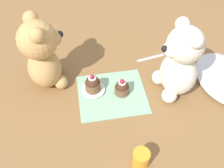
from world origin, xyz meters
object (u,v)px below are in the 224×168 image
Objects in this scene: juice_glass at (141,159)px; teaspoon at (151,58)px; cupcake_near_tan_bear at (93,84)px; saucer_plate at (93,90)px; teddy_bear_cream at (180,63)px; teddy_bear_tan at (42,54)px; cupcake_near_cream_bear at (122,87)px.

teaspoon is at bearing 160.95° from juice_glass.
saucer_plate is at bearing 0.00° from cupcake_near_tan_bear.
teddy_bear_cream reaches higher than saucer_plate.
teddy_bear_tan is 0.46m from juice_glass.
juice_glass is (0.30, 0.10, -0.01)m from cupcake_near_tan_bear.
saucer_plate is (0.07, 0.16, -0.13)m from teddy_bear_tan.
teddy_bear_tan reaches higher than juice_glass.
cupcake_near_cream_bear is 0.22m from teaspoon.
juice_glass is at bearing 18.91° from saucer_plate.
juice_glass is (0.26, -0.19, -0.10)m from teddy_bear_cream.
cupcake_near_tan_bear is 0.61× the size of teaspoon.
teaspoon is (-0.43, 0.15, -0.03)m from juice_glass.
juice_glass is at bearing -118.83° from teaspoon.
juice_glass is 0.52× the size of teaspoon.
teddy_bear_tan is at bearing -115.05° from saucer_plate.
teddy_bear_tan is at bearing -115.05° from cupcake_near_tan_bear.
teddy_bear_tan reaches higher than saucer_plate.
cupcake_near_cream_bear is 1.08× the size of juice_glass.
teddy_bear_cream is 2.33× the size of teaspoon.
teddy_bear_cream is 0.31m from saucer_plate.
cupcake_near_cream_bear is (0.09, 0.25, -0.11)m from teddy_bear_tan.
cupcake_near_tan_bear is at bearing -128.36° from teddy_bear_tan.
teddy_bear_tan is 0.21m from saucer_plate.
juice_glass is (0.27, 0.00, 0.00)m from cupcake_near_cream_bear.
teddy_bear_cream reaches higher than cupcake_near_tan_bear.
teddy_bear_tan is 3.78× the size of cupcake_near_tan_bear.
juice_glass is (0.30, 0.10, 0.02)m from saucer_plate.
teddy_bear_tan is 4.17× the size of cupcake_near_cream_bear.
teaspoon is at bearing 136.27° from cupcake_near_cream_bear.
cupcake_near_cream_bear reaches higher than juice_glass.
cupcake_near_tan_bear is (-0.04, -0.29, -0.09)m from teddy_bear_cream.
cupcake_near_tan_bear reaches higher than cupcake_near_cream_bear.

